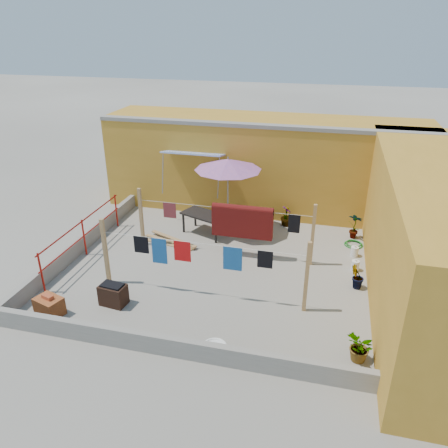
# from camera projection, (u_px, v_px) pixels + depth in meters

# --- Properties ---
(ground) EXTENTS (80.00, 80.00, 0.00)m
(ground) POSITION_uv_depth(u_px,v_px,m) (216.00, 267.00, 12.02)
(ground) COLOR #9E998E
(ground) RESTS_ON ground
(wall_back) EXTENTS (11.00, 3.27, 3.21)m
(wall_back) POSITION_uv_depth(u_px,v_px,m) (264.00, 163.00, 15.36)
(wall_back) COLOR #BF852A
(wall_back) RESTS_ON ground
(wall_right) EXTENTS (2.40, 9.00, 3.20)m
(wall_right) POSITION_uv_depth(u_px,v_px,m) (430.00, 236.00, 10.20)
(wall_right) COLOR #BF852A
(wall_right) RESTS_ON ground
(parapet_front) EXTENTS (8.30, 0.16, 0.44)m
(parapet_front) POSITION_uv_depth(u_px,v_px,m) (170.00, 346.00, 8.78)
(parapet_front) COLOR gray
(parapet_front) RESTS_ON ground
(parapet_left) EXTENTS (0.16, 7.30, 0.44)m
(parapet_left) POSITION_uv_depth(u_px,v_px,m) (82.00, 244.00, 12.82)
(parapet_left) COLOR gray
(parapet_left) RESTS_ON ground
(red_railing) EXTENTS (0.05, 4.20, 1.10)m
(red_railing) POSITION_uv_depth(u_px,v_px,m) (83.00, 232.00, 12.38)
(red_railing) COLOR #9F170F
(red_railing) RESTS_ON ground
(clothesline_rig) EXTENTS (5.09, 2.35, 1.80)m
(clothesline_rig) POSITION_uv_depth(u_px,v_px,m) (236.00, 226.00, 11.95)
(clothesline_rig) COLOR tan
(clothesline_rig) RESTS_ON ground
(patio_umbrella) EXTENTS (2.08, 2.08, 2.47)m
(patio_umbrella) POSITION_uv_depth(u_px,v_px,m) (228.00, 165.00, 13.17)
(patio_umbrella) COLOR gray
(patio_umbrella) RESTS_ON ground
(outdoor_table) EXTENTS (1.64, 1.23, 0.69)m
(outdoor_table) POSITION_uv_depth(u_px,v_px,m) (205.00, 216.00, 13.65)
(outdoor_table) COLOR black
(outdoor_table) RESTS_ON ground
(brick_stack) EXTENTS (0.71, 0.60, 0.53)m
(brick_stack) POSITION_uv_depth(u_px,v_px,m) (49.00, 306.00, 10.00)
(brick_stack) COLOR #A35225
(brick_stack) RESTS_ON ground
(lumber_pile) EXTENTS (1.90, 0.88, 0.12)m
(lumber_pile) POSITION_uv_depth(u_px,v_px,m) (170.00, 241.00, 13.31)
(lumber_pile) COLOR tan
(lumber_pile) RESTS_ON ground
(brazier) EXTENTS (0.65, 0.48, 0.55)m
(brazier) POSITION_uv_depth(u_px,v_px,m) (113.00, 294.00, 10.36)
(brazier) COLOR black
(brazier) RESTS_ON ground
(white_basin) EXTENTS (0.53, 0.53, 0.09)m
(white_basin) POSITION_uv_depth(u_px,v_px,m) (214.00, 347.00, 9.00)
(white_basin) COLOR silver
(white_basin) RESTS_ON ground
(water_jug_a) EXTENTS (0.21, 0.21, 0.34)m
(water_jug_a) POSITION_uv_depth(u_px,v_px,m) (355.00, 266.00, 11.81)
(water_jug_a) COLOR silver
(water_jug_a) RESTS_ON ground
(water_jug_b) EXTENTS (0.21, 0.21, 0.34)m
(water_jug_b) POSITION_uv_depth(u_px,v_px,m) (355.00, 251.00, 12.54)
(water_jug_b) COLOR silver
(water_jug_b) RESTS_ON ground
(green_hose) EXTENTS (0.56, 0.56, 0.08)m
(green_hose) POSITION_uv_depth(u_px,v_px,m) (354.00, 244.00, 13.19)
(green_hose) COLOR #186F20
(green_hose) RESTS_ON ground
(plant_back_a) EXTENTS (0.64, 0.56, 0.70)m
(plant_back_a) POSITION_uv_depth(u_px,v_px,m) (259.00, 227.00, 13.57)
(plant_back_a) COLOR #1E5919
(plant_back_a) RESTS_ON ground
(plant_back_b) EXTENTS (0.50, 0.50, 0.67)m
(plant_back_b) POSITION_uv_depth(u_px,v_px,m) (286.00, 216.00, 14.35)
(plant_back_b) COLOR #1E5919
(plant_back_b) RESTS_ON ground
(plant_right_a) EXTENTS (0.52, 0.44, 0.84)m
(plant_right_a) POSITION_uv_depth(u_px,v_px,m) (355.00, 226.00, 13.48)
(plant_right_a) COLOR #1E5919
(plant_right_a) RESTS_ON ground
(plant_right_b) EXTENTS (0.46, 0.45, 0.66)m
(plant_right_b) POSITION_uv_depth(u_px,v_px,m) (357.00, 277.00, 10.95)
(plant_right_b) COLOR #1E5919
(plant_right_b) RESTS_ON ground
(plant_right_c) EXTENTS (0.61, 0.67, 0.64)m
(plant_right_c) POSITION_uv_depth(u_px,v_px,m) (360.00, 348.00, 8.57)
(plant_right_c) COLOR #1E5919
(plant_right_c) RESTS_ON ground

